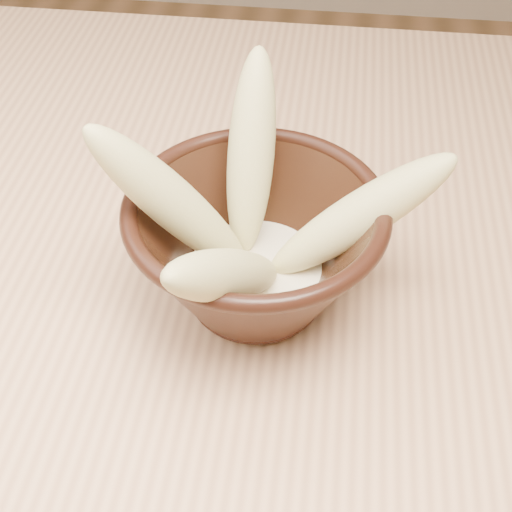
{
  "coord_description": "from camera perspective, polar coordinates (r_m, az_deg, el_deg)",
  "views": [
    {
      "loc": [
        -0.02,
        -0.5,
        1.2
      ],
      "look_at": [
        -0.07,
        -0.1,
        0.8
      ],
      "focal_mm": 50.0,
      "sensor_mm": 36.0,
      "label": 1
    }
  ],
  "objects": [
    {
      "name": "table",
      "position": [
        0.73,
        6.45,
        -2.35
      ],
      "size": [
        1.2,
        0.8,
        0.75
      ],
      "color": "tan",
      "rests_on": "ground"
    },
    {
      "name": "bowl",
      "position": [
        0.56,
        0.0,
        0.69
      ],
      "size": [
        0.2,
        0.2,
        0.11
      ],
      "rotation": [
        0.0,
        0.0,
        -0.13
      ],
      "color": "black",
      "rests_on": "table"
    },
    {
      "name": "milk_puddle",
      "position": [
        0.58,
        0.0,
        -1.25
      ],
      "size": [
        0.11,
        0.11,
        0.02
      ],
      "primitive_type": "cylinder",
      "color": "beige",
      "rests_on": "bowl"
    },
    {
      "name": "banana_upright",
      "position": [
        0.57,
        -0.4,
        8.22
      ],
      "size": [
        0.04,
        0.11,
        0.16
      ],
      "primitive_type": "ellipsoid",
      "rotation": [
        0.51,
        0.0,
        3.1
      ],
      "color": "#C6BD75",
      "rests_on": "bowl"
    },
    {
      "name": "banana_left",
      "position": [
        0.52,
        -6.72,
        4.27
      ],
      "size": [
        0.14,
        0.07,
        0.16
      ],
      "primitive_type": "ellipsoid",
      "rotation": [
        0.62,
        0.0,
        -1.31
      ],
      "color": "#C6BD75",
      "rests_on": "bowl"
    },
    {
      "name": "banana_right",
      "position": [
        0.54,
        8.23,
        3.13
      ],
      "size": [
        0.16,
        0.07,
        0.13
      ],
      "primitive_type": "ellipsoid",
      "rotation": [
        0.9,
        0.0,
        1.79
      ],
      "color": "#C6BD75",
      "rests_on": "bowl"
    },
    {
      "name": "banana_front",
      "position": [
        0.49,
        -2.38,
        -1.53
      ],
      "size": [
        0.1,
        0.15,
        0.14
      ],
      "primitive_type": "ellipsoid",
      "rotation": [
        0.86,
        0.0,
        -0.42
      ],
      "color": "#C6BD75",
      "rests_on": "bowl"
    }
  ]
}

